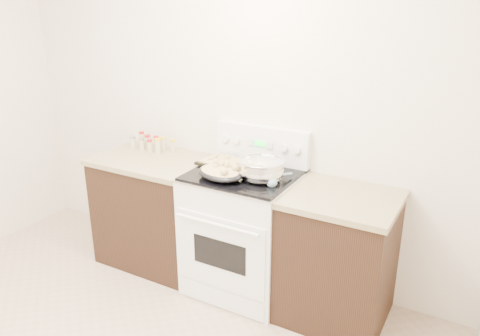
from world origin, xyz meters
The scene contains 10 objects.
room_shell centered at (0.00, 0.00, 1.70)m, with size 4.10×3.60×2.75m.
counter_left centered at (-0.48, 1.43, 0.46)m, with size 0.93×0.67×0.92m.
counter_right centered at (1.08, 1.43, 0.46)m, with size 0.73×0.67×0.92m.
kitchen_range centered at (0.35, 1.42, 0.49)m, with size 0.78×0.73×1.22m.
mixing_bowl centered at (0.52, 1.37, 1.02)m, with size 0.34×0.34×0.19m.
roasting_pan centered at (0.26, 1.25, 0.99)m, with size 0.42×0.35×0.11m.
baking_sheet centered at (0.16, 1.51, 0.96)m, with size 0.45×0.35×0.06m.
wooden_spoon centered at (0.27, 1.34, 0.95)m, with size 0.10×0.24×0.04m.
blue_ladle centered at (0.64, 1.31, 0.97)m, with size 0.09×0.26×0.09m.
spice_jars centered at (-0.63, 1.59, 0.98)m, with size 0.39×0.15×0.13m.
Camera 1 is at (1.86, -1.33, 2.13)m, focal length 35.00 mm.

